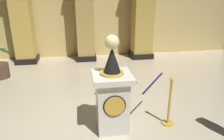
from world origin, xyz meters
name	(u,v)px	position (x,y,z in m)	size (l,w,h in m)	color
ground_plane	(98,132)	(0.00, 0.00, 0.00)	(12.40, 12.40, 0.00)	beige
back_wall	(84,10)	(0.00, 5.27, 1.82)	(12.40, 0.16, 3.64)	tan
pedestal_clock	(112,95)	(0.29, 0.09, 0.71)	(0.71, 0.71, 1.83)	silver
stanchion_near	(169,109)	(1.41, 0.05, 0.34)	(0.24, 0.24, 0.99)	gold
stanchion_far	(108,89)	(0.36, 1.16, 0.34)	(0.24, 0.24, 0.98)	gold
velvet_rope	(136,79)	(0.89, 0.61, 0.79)	(1.12, 1.12, 0.22)	#141947
column_left	(21,14)	(-2.18, 4.68, 1.74)	(0.79, 0.79, 3.50)	black
column_right	(143,12)	(2.18, 4.68, 1.74)	(0.86, 0.86, 3.50)	black
column_centre_rear	(84,13)	(0.00, 4.68, 1.74)	(0.76, 0.76, 3.50)	black
potted_palm_left	(0,68)	(-2.67, 3.18, 0.31)	(0.73, 0.74, 1.02)	#4C3828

